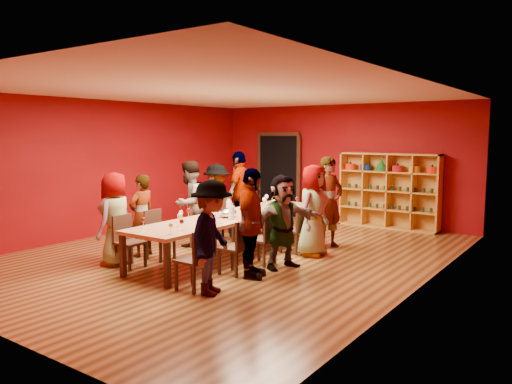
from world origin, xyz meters
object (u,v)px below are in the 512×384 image
person_right_1 (251,223)px  shelving_unit (389,187)px  chair_person_left_3 (229,216)px  person_right_3 (313,210)px  chair_person_left_1 (157,232)px  chair_person_right_4 (316,221)px  person_right_0 (212,237)px  chair_person_right_3 (297,227)px  person_left_2 (189,203)px  wine_bottle (287,200)px  chair_person_left_0 (127,238)px  chair_person_left_4 (250,212)px  chair_person_right_1 (238,244)px  person_right_2 (283,221)px  tasting_table (232,218)px  person_left_0 (115,219)px  person_left_4 (240,192)px  chair_person_left_2 (200,223)px  spittoon_bowl (227,213)px  chair_person_right_2 (265,236)px  chair_person_right_0 (197,257)px  person_left_1 (142,215)px  person_right_4 (329,202)px  person_left_3 (217,201)px

person_right_1 → shelving_unit: bearing=-23.6°
chair_person_left_3 → person_right_3: bearing=-6.0°
chair_person_left_1 → person_right_3: (2.16, 1.85, 0.35)m
person_right_3 → chair_person_right_4: bearing=21.7°
person_right_0 → chair_person_right_3: size_ratio=1.82×
person_left_2 → wine_bottle: person_left_2 is taller
chair_person_left_0 → chair_person_left_4: same height
chair_person_right_1 → chair_person_right_4: 2.60m
person_right_2 → tasting_table: bearing=100.5°
chair_person_left_1 → person_right_1: bearing=0.6°
wine_bottle → person_left_0: bearing=-112.5°
chair_person_left_4 → person_left_4: size_ratio=0.48×
chair_person_left_2 → person_left_0: bearing=-98.9°
tasting_table → person_right_3: (1.25, 0.82, 0.15)m
person_right_0 → wine_bottle: (-1.01, 3.60, 0.07)m
person_left_2 → person_right_0: size_ratio=1.06×
chair_person_left_0 → person_right_3: 3.36m
person_left_0 → chair_person_left_0: bearing=72.2°
chair_person_left_3 → spittoon_bowl: (0.98, -1.28, 0.33)m
chair_person_right_2 → person_right_3: (0.34, 1.06, 0.35)m
chair_person_right_4 → spittoon_bowl: size_ratio=2.67×
person_right_0 → person_right_1: 0.98m
person_right_3 → tasting_table: bearing=120.5°
person_left_2 → chair_person_right_0: size_ratio=1.93×
person_left_1 → person_left_4: (0.12, 2.83, 0.17)m
chair_person_left_4 → wine_bottle: 1.18m
chair_person_right_3 → person_right_4: person_right_4 is taller
shelving_unit → chair_person_right_1: size_ratio=2.70×
person_right_4 → spittoon_bowl: 2.14m
chair_person_right_1 → person_right_1: 0.45m
chair_person_right_0 → chair_person_right_2: same height
person_left_2 → person_right_0: (2.39, -2.12, -0.05)m
person_right_3 → chair_person_left_3: bearing=81.5°
chair_person_right_4 → chair_person_left_0: bearing=-118.8°
person_left_4 → spittoon_bowl: (1.26, -2.03, -0.10)m
chair_person_left_4 → spittoon_bowl: (0.98, -2.03, 0.33)m
person_left_2 → chair_person_right_0: bearing=34.3°
tasting_table → person_left_1: person_left_1 is taller
tasting_table → person_left_2: (-1.19, 0.12, 0.16)m
person_left_3 → person_right_4: person_right_4 is taller
person_right_2 → person_right_3: 1.06m
chair_person_right_0 → spittoon_bowl: (-0.84, 1.75, 0.33)m
chair_person_left_3 → chair_person_right_0: 3.54m
person_left_2 → person_right_1: person_right_1 is taller
person_left_0 → person_left_4: person_left_4 is taller
chair_person_right_4 → person_right_4: size_ratio=0.49×
person_left_2 → wine_bottle: 2.03m
chair_person_right_3 → person_left_1: bearing=-140.1°
person_left_1 → person_right_3: (2.56, 1.85, 0.09)m
tasting_table → person_right_4: size_ratio=2.49×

